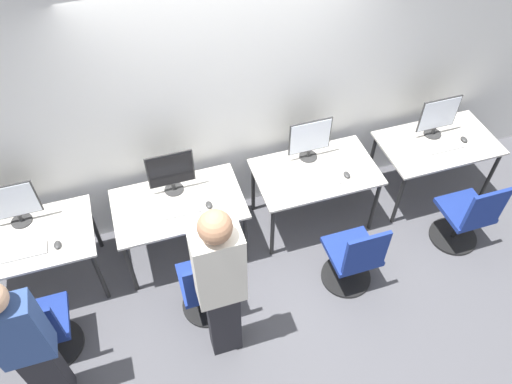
{
  "coord_description": "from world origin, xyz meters",
  "views": [
    {
      "loc": [
        -0.91,
        -2.7,
        4.17
      ],
      "look_at": [
        0.0,
        0.14,
        0.87
      ],
      "focal_mm": 35.0,
      "sensor_mm": 36.0,
      "label": 1
    }
  ],
  "objects": [
    {
      "name": "monitor_far_left",
      "position": [
        -2.04,
        0.57,
        0.96
      ],
      "size": [
        0.43,
        0.18,
        0.45
      ],
      "color": "#2D2D2D",
      "rests_on": "desk_far_left"
    },
    {
      "name": "mouse_left",
      "position": [
        -0.42,
        0.24,
        0.74
      ],
      "size": [
        0.06,
        0.09,
        0.03
      ],
      "color": "#333333",
      "rests_on": "desk_left"
    },
    {
      "name": "desk_far_left",
      "position": [
        -2.04,
        0.36,
        0.65
      ],
      "size": [
        1.19,
        0.72,
        0.72
      ],
      "color": "#BCB7AD",
      "rests_on": "ground_plane"
    },
    {
      "name": "keyboard_right",
      "position": [
        0.68,
        0.19,
        0.73
      ],
      "size": [
        0.41,
        0.14,
        0.02
      ],
      "color": "silver",
      "rests_on": "desk_right"
    },
    {
      "name": "ground_plane",
      "position": [
        0.0,
        0.0,
        0.0
      ],
      "size": [
        20.0,
        20.0,
        0.0
      ],
      "primitive_type": "plane",
      "color": "#4C4C51"
    },
    {
      "name": "monitor_far_right",
      "position": [
        2.04,
        0.49,
        0.96
      ],
      "size": [
        0.43,
        0.18,
        0.45
      ],
      "color": "#2D2D2D",
      "rests_on": "desk_far_right"
    },
    {
      "name": "mouse_far_left",
      "position": [
        -1.75,
        0.2,
        0.74
      ],
      "size": [
        0.06,
        0.09,
        0.03
      ],
      "color": "#333333",
      "rests_on": "desk_far_left"
    },
    {
      "name": "person_far_left",
      "position": [
        -1.97,
        -0.73,
        0.86
      ],
      "size": [
        0.36,
        0.21,
        1.59
      ],
      "color": "#232328",
      "rests_on": "ground_plane"
    },
    {
      "name": "person_left",
      "position": [
        -0.56,
        -0.75,
        0.99
      ],
      "size": [
        0.36,
        0.23,
        1.78
      ],
      "color": "#232328",
      "rests_on": "ground_plane"
    },
    {
      "name": "office_chair_left",
      "position": [
        -0.62,
        -0.38,
        0.37
      ],
      "size": [
        0.48,
        0.48,
        0.9
      ],
      "color": "black",
      "rests_on": "ground_plane"
    },
    {
      "name": "mouse_right",
      "position": [
        0.94,
        0.21,
        0.74
      ],
      "size": [
        0.06,
        0.09,
        0.03
      ],
      "color": "#333333",
      "rests_on": "desk_right"
    },
    {
      "name": "mouse_far_right",
      "position": [
        2.29,
        0.3,
        0.74
      ],
      "size": [
        0.06,
        0.09,
        0.03
      ],
      "color": "#333333",
      "rests_on": "desk_far_right"
    },
    {
      "name": "desk_far_right",
      "position": [
        2.04,
        0.36,
        0.65
      ],
      "size": [
        1.19,
        0.72,
        0.72
      ],
      "color": "#BCB7AD",
      "rests_on": "ground_plane"
    },
    {
      "name": "keyboard_far_right",
      "position": [
        2.04,
        0.28,
        0.73
      ],
      "size": [
        0.41,
        0.14,
        0.02
      ],
      "color": "silver",
      "rests_on": "desk_far_right"
    },
    {
      "name": "wall_back",
      "position": [
        0.0,
        0.84,
        1.4
      ],
      "size": [
        12.0,
        0.05,
        2.8
      ],
      "color": "silver",
      "rests_on": "ground_plane"
    },
    {
      "name": "office_chair_far_right",
      "position": [
        2.0,
        -0.39,
        0.37
      ],
      "size": [
        0.48,
        0.48,
        0.9
      ],
      "color": "black",
      "rests_on": "ground_plane"
    },
    {
      "name": "desk_right",
      "position": [
        0.68,
        0.36,
        0.65
      ],
      "size": [
        1.19,
        0.72,
        0.72
      ],
      "color": "#BCB7AD",
      "rests_on": "ground_plane"
    },
    {
      "name": "office_chair_right",
      "position": [
        0.73,
        -0.49,
        0.37
      ],
      "size": [
        0.48,
        0.48,
        0.9
      ],
      "color": "black",
      "rests_on": "ground_plane"
    },
    {
      "name": "desk_left",
      "position": [
        -0.68,
        0.36,
        0.65
      ],
      "size": [
        1.19,
        0.72,
        0.72
      ],
      "color": "#BCB7AD",
      "rests_on": "ground_plane"
    },
    {
      "name": "monitor_right",
      "position": [
        0.68,
        0.57,
        0.96
      ],
      "size": [
        0.43,
        0.18,
        0.45
      ],
      "color": "#2D2D2D",
      "rests_on": "desk_right"
    },
    {
      "name": "keyboard_left",
      "position": [
        -0.68,
        0.26,
        0.73
      ],
      "size": [
        0.41,
        0.14,
        0.02
      ],
      "color": "silver",
      "rests_on": "desk_left"
    },
    {
      "name": "office_chair_far_left",
      "position": [
        -1.99,
        -0.36,
        0.37
      ],
      "size": [
        0.48,
        0.48,
        0.9
      ],
      "color": "black",
      "rests_on": "ground_plane"
    },
    {
      "name": "monitor_left",
      "position": [
        -0.68,
        0.54,
        0.96
      ],
      "size": [
        0.43,
        0.18,
        0.45
      ],
      "color": "#2D2D2D",
      "rests_on": "desk_left"
    },
    {
      "name": "keyboard_far_left",
      "position": [
        -2.04,
        0.21,
        0.73
      ],
      "size": [
        0.41,
        0.14,
        0.02
      ],
      "color": "silver",
      "rests_on": "desk_far_left"
    }
  ]
}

